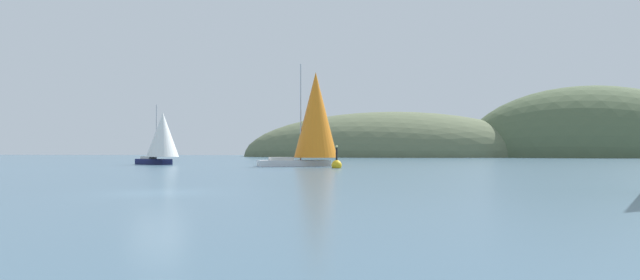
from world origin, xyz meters
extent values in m
plane|color=#426075|center=(0.00, 0.00, 0.00)|extent=(360.00, 360.00, 0.00)
ellipsoid|color=#5B6647|center=(5.00, 135.00, 0.00)|extent=(88.16, 44.00, 26.38)
ellipsoid|color=#4C5B3D|center=(60.00, 135.00, 0.00)|extent=(69.24, 44.00, 39.58)
cube|color=#191E4C|center=(-22.86, 44.00, 0.37)|extent=(5.85, 3.69, 0.73)
cube|color=beige|center=(-23.81, 44.41, 0.91)|extent=(2.14, 1.80, 0.36)
cylinder|color=#B2B2B7|center=(-22.34, 43.78, 4.34)|extent=(0.14, 0.14, 7.21)
cone|color=white|center=(-21.19, 43.28, 3.95)|extent=(5.48, 5.48, 5.84)
cube|color=white|center=(-2.74, 39.73, 0.35)|extent=(8.81, 5.94, 0.71)
cube|color=beige|center=(-4.13, 39.10, 0.89)|extent=(3.31, 2.98, 0.36)
cylinder|color=#B2B2B7|center=(-1.97, 40.08, 6.47)|extent=(0.14, 0.14, 11.53)
cone|color=orange|center=(-0.28, 40.84, 6.17)|extent=(6.95, 6.95, 10.33)
sphere|color=gold|center=(3.29, 33.34, 0.30)|extent=(1.10, 1.10, 1.10)
cylinder|color=black|center=(3.29, 33.34, 1.35)|extent=(0.20, 0.20, 1.60)
sphere|color=#F2EA99|center=(3.29, 33.34, 2.27)|extent=(0.24, 0.24, 0.24)
camera|label=1|loc=(10.86, -21.72, 1.87)|focal=29.64mm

